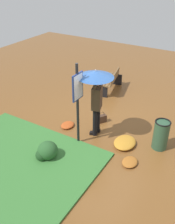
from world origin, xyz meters
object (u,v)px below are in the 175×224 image
(info_sign_post, at_px, (78,96))
(handbag, at_px, (102,119))
(person_with_umbrella, at_px, (96,86))
(park_bench, at_px, (112,81))
(trash_bin, at_px, (161,135))

(info_sign_post, distance_m, handbag, 1.80)
(person_with_umbrella, relative_size, info_sign_post, 0.89)
(person_with_umbrella, bearing_deg, handbag, -166.79)
(park_bench, bearing_deg, trash_bin, 47.13)
(info_sign_post, bearing_deg, person_with_umbrella, 156.55)
(handbag, height_order, park_bench, park_bench)
(person_with_umbrella, height_order, park_bench, person_with_umbrella)
(person_with_umbrella, distance_m, info_sign_post, 0.59)
(person_with_umbrella, bearing_deg, trash_bin, 102.42)
(handbag, bearing_deg, park_bench, -160.91)
(info_sign_post, xyz_separation_m, trash_bin, (-0.92, 2.00, -1.03))
(trash_bin, bearing_deg, park_bench, -132.87)
(person_with_umbrella, xyz_separation_m, info_sign_post, (0.53, -0.23, -0.11))
(handbag, distance_m, trash_bin, 1.98)
(handbag, xyz_separation_m, trash_bin, (0.31, 1.93, 0.29))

